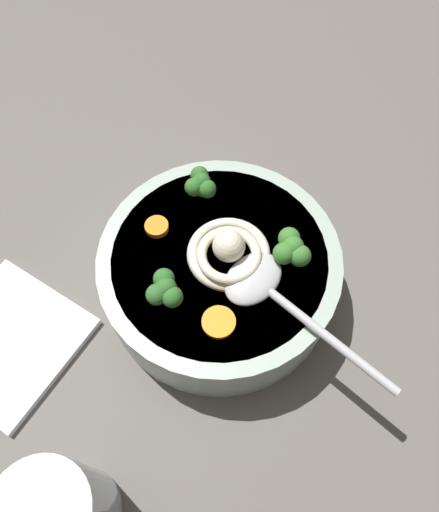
% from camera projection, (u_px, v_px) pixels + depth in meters
% --- Properties ---
extents(table_slab, '(1.22, 1.22, 0.04)m').
position_uv_depth(table_slab, '(194.00, 279.00, 0.52)').
color(table_slab, '#5B5651').
rests_on(table_slab, ground).
extents(soup_bowl, '(0.23, 0.23, 0.07)m').
position_uv_depth(soup_bowl, '(220.00, 272.00, 0.46)').
color(soup_bowl, '#9EB2A3').
rests_on(soup_bowl, table_slab).
extents(noodle_pile, '(0.09, 0.08, 0.03)m').
position_uv_depth(noodle_pile, '(229.00, 252.00, 0.43)').
color(noodle_pile, beige).
rests_on(noodle_pile, soup_bowl).
extents(soup_spoon, '(0.18, 0.07, 0.02)m').
position_uv_depth(soup_spoon, '(265.00, 288.00, 0.41)').
color(soup_spoon, '#B7B7BC').
rests_on(soup_spoon, soup_bowl).
extents(broccoli_floret_rear, '(0.04, 0.03, 0.03)m').
position_uv_depth(broccoli_floret_rear, '(291.00, 249.00, 0.42)').
color(broccoli_floret_rear, '#7A9E60').
rests_on(broccoli_floret_rear, soup_bowl).
extents(broccoli_floret_beside_chili, '(0.04, 0.03, 0.03)m').
position_uv_depth(broccoli_floret_beside_chili, '(201.00, 184.00, 0.45)').
color(broccoli_floret_beside_chili, '#7A9E60').
rests_on(broccoli_floret_beside_chili, soup_bowl).
extents(broccoli_floret_right, '(0.04, 0.03, 0.03)m').
position_uv_depth(broccoli_floret_right, '(165.00, 290.00, 0.40)').
color(broccoli_floret_right, '#7A9E60').
rests_on(broccoli_floret_right, soup_bowl).
extents(carrot_slice_extra_b, '(0.03, 0.03, 0.00)m').
position_uv_depth(carrot_slice_extra_b, '(219.00, 322.00, 0.40)').
color(carrot_slice_extra_b, orange).
rests_on(carrot_slice_extra_b, soup_bowl).
extents(carrot_slice_beside_noodles, '(0.02, 0.02, 0.01)m').
position_uv_depth(carrot_slice_beside_noodles, '(157.00, 227.00, 0.45)').
color(carrot_slice_beside_noodles, orange).
rests_on(carrot_slice_beside_noodles, soup_bowl).
extents(folded_napkin, '(0.17, 0.17, 0.01)m').
position_uv_depth(folded_napkin, '(8.00, 340.00, 0.46)').
color(folded_napkin, white).
rests_on(folded_napkin, table_slab).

